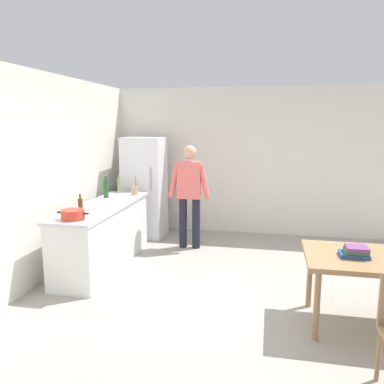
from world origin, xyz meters
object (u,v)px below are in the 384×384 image
(refrigerator, at_px, (145,187))
(cooking_pot, at_px, (73,215))
(utensil_jar, at_px, (135,190))
(bottle_beer_brown, at_px, (81,206))
(bottle_vinegar_tall, at_px, (119,185))
(book_stack, at_px, (355,252))
(bottle_wine_green, at_px, (106,188))
(dining_table, at_px, (378,264))
(person, at_px, (190,190))

(refrigerator, bearing_deg, cooking_pot, -91.92)
(refrigerator, distance_m, utensil_jar, 0.77)
(bottle_beer_brown, xyz_separation_m, bottle_vinegar_tall, (-0.12, 1.58, 0.03))
(cooking_pot, height_order, book_stack, cooking_pot)
(bottle_vinegar_tall, distance_m, book_stack, 3.94)
(cooking_pot, relative_size, bottle_wine_green, 1.18)
(utensil_jar, relative_size, bottle_wine_green, 0.94)
(utensil_jar, bearing_deg, bottle_wine_green, -138.36)
(dining_table, relative_size, bottle_beer_brown, 5.38)
(refrigerator, height_order, bottle_wine_green, refrigerator)
(dining_table, xyz_separation_m, bottle_beer_brown, (-3.42, 0.50, 0.33))
(book_stack, bearing_deg, person, 134.06)
(person, bearing_deg, book_stack, -45.94)
(cooking_pot, relative_size, bottle_vinegar_tall, 1.25)
(utensil_jar, relative_size, bottle_beer_brown, 1.23)
(person, relative_size, cooking_pot, 4.25)
(cooking_pot, bearing_deg, bottle_wine_green, 97.83)
(dining_table, bearing_deg, bottle_beer_brown, 171.63)
(cooking_pot, bearing_deg, bottle_beer_brown, 98.11)
(person, distance_m, dining_table, 3.20)
(person, distance_m, bottle_vinegar_tall, 1.20)
(refrigerator, xyz_separation_m, utensil_jar, (0.09, -0.76, 0.08))
(person, xyz_separation_m, bottle_vinegar_tall, (-1.19, -0.07, 0.06))
(bottle_beer_brown, distance_m, bottle_vinegar_tall, 1.58)
(cooking_pot, bearing_deg, bottle_vinegar_tall, 94.94)
(utensil_jar, distance_m, bottle_wine_green, 0.49)
(refrigerator, xyz_separation_m, dining_table, (3.30, -2.70, -0.23))
(bottle_beer_brown, relative_size, book_stack, 0.95)
(person, bearing_deg, bottle_beer_brown, -123.09)
(bottle_beer_brown, xyz_separation_m, book_stack, (3.19, -0.55, -0.20))
(dining_table, bearing_deg, person, 137.59)
(dining_table, distance_m, cooking_pot, 3.40)
(bottle_vinegar_tall, bearing_deg, bottle_wine_green, -93.92)
(dining_table, xyz_separation_m, cooking_pot, (-3.38, 0.24, 0.29))
(refrigerator, distance_m, bottle_wine_green, 1.12)
(bottle_vinegar_tall, bearing_deg, refrigerator, 68.71)
(cooking_pot, xyz_separation_m, bottle_vinegar_tall, (-0.16, 1.84, 0.08))
(dining_table, xyz_separation_m, utensil_jar, (-3.21, 1.94, 0.31))
(refrigerator, relative_size, person, 1.06)
(cooking_pot, distance_m, bottle_wine_green, 1.40)
(bottle_vinegar_tall, height_order, book_stack, bottle_vinegar_tall)
(utensil_jar, bearing_deg, bottle_vinegar_tall, 157.49)
(person, xyz_separation_m, book_stack, (2.12, -2.19, -0.18))
(refrigerator, height_order, bottle_vinegar_tall, refrigerator)
(refrigerator, relative_size, bottle_beer_brown, 6.92)
(book_stack, bearing_deg, bottle_wine_green, 153.50)
(person, relative_size, bottle_vinegar_tall, 5.31)
(utensil_jar, distance_m, book_stack, 3.59)
(dining_table, height_order, bottle_wine_green, bottle_wine_green)
(utensil_jar, bearing_deg, bottle_beer_brown, -98.22)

